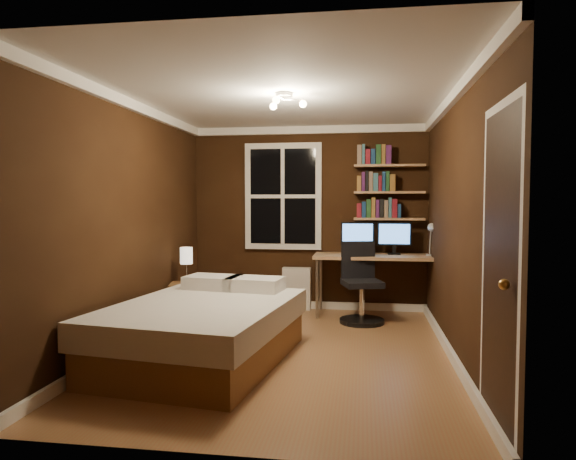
# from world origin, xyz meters

# --- Properties ---
(floor) EXTENTS (4.20, 4.20, 0.00)m
(floor) POSITION_xyz_m (0.00, 0.00, 0.00)
(floor) COLOR #99613D
(floor) RESTS_ON ground
(wall_back) EXTENTS (3.20, 0.04, 2.50)m
(wall_back) POSITION_xyz_m (0.00, 2.10, 1.25)
(wall_back) COLOR black
(wall_back) RESTS_ON ground
(wall_left) EXTENTS (0.04, 4.20, 2.50)m
(wall_left) POSITION_xyz_m (-1.60, 0.00, 1.25)
(wall_left) COLOR black
(wall_left) RESTS_ON ground
(wall_right) EXTENTS (0.04, 4.20, 2.50)m
(wall_right) POSITION_xyz_m (1.60, 0.00, 1.25)
(wall_right) COLOR black
(wall_right) RESTS_ON ground
(ceiling) EXTENTS (3.20, 4.20, 0.02)m
(ceiling) POSITION_xyz_m (0.00, 0.00, 2.50)
(ceiling) COLOR white
(ceiling) RESTS_ON wall_back
(window) EXTENTS (1.06, 0.06, 1.46)m
(window) POSITION_xyz_m (-0.35, 2.06, 1.55)
(window) COLOR white
(window) RESTS_ON wall_back
(door) EXTENTS (0.03, 0.82, 2.05)m
(door) POSITION_xyz_m (1.59, -1.55, 1.02)
(door) COLOR black
(door) RESTS_ON ground
(door_knob) EXTENTS (0.06, 0.06, 0.06)m
(door_knob) POSITION_xyz_m (1.55, -1.85, 1.00)
(door_knob) COLOR gold
(door_knob) RESTS_ON door
(ceiling_fixture) EXTENTS (0.44, 0.44, 0.18)m
(ceiling_fixture) POSITION_xyz_m (0.00, -0.10, 2.40)
(ceiling_fixture) COLOR beige
(ceiling_fixture) RESTS_ON ceiling
(bookshelf_lower) EXTENTS (0.92, 0.22, 0.03)m
(bookshelf_lower) POSITION_xyz_m (1.08, 1.98, 1.25)
(bookshelf_lower) COLOR tan
(bookshelf_lower) RESTS_ON wall_back
(books_row_lower) EXTENTS (0.60, 0.16, 0.23)m
(books_row_lower) POSITION_xyz_m (1.08, 1.98, 1.38)
(books_row_lower) COLOR maroon
(books_row_lower) RESTS_ON bookshelf_lower
(bookshelf_middle) EXTENTS (0.92, 0.22, 0.03)m
(bookshelf_middle) POSITION_xyz_m (1.08, 1.98, 1.60)
(bookshelf_middle) COLOR tan
(bookshelf_middle) RESTS_ON wall_back
(books_row_middle) EXTENTS (0.54, 0.16, 0.23)m
(books_row_middle) POSITION_xyz_m (1.08, 1.98, 1.73)
(books_row_middle) COLOR navy
(books_row_middle) RESTS_ON bookshelf_middle
(bookshelf_upper) EXTENTS (0.92, 0.22, 0.03)m
(bookshelf_upper) POSITION_xyz_m (1.08, 1.98, 1.95)
(bookshelf_upper) COLOR tan
(bookshelf_upper) RESTS_ON wall_back
(books_row_upper) EXTENTS (0.42, 0.16, 0.23)m
(books_row_upper) POSITION_xyz_m (1.08, 1.98, 2.08)
(books_row_upper) COLOR #235327
(books_row_upper) RESTS_ON bookshelf_upper
(bed) EXTENTS (1.72, 2.20, 0.69)m
(bed) POSITION_xyz_m (-0.71, -0.41, 0.29)
(bed) COLOR brown
(bed) RESTS_ON ground
(nightstand) EXTENTS (0.47, 0.47, 0.49)m
(nightstand) POSITION_xyz_m (-1.37, 1.00, 0.25)
(nightstand) COLOR brown
(nightstand) RESTS_ON ground
(bedside_lamp) EXTENTS (0.15, 0.15, 0.44)m
(bedside_lamp) POSITION_xyz_m (-1.37, 1.00, 0.71)
(bedside_lamp) COLOR beige
(bedside_lamp) RESTS_ON nightstand
(radiator) EXTENTS (0.38, 0.13, 0.58)m
(radiator) POSITION_xyz_m (-0.15, 1.99, 0.29)
(radiator) COLOR silver
(radiator) RESTS_ON ground
(desk) EXTENTS (1.67, 0.62, 0.79)m
(desk) POSITION_xyz_m (0.95, 1.77, 0.73)
(desk) COLOR tan
(desk) RESTS_ON ground
(monitor_left) EXTENTS (0.44, 0.12, 0.42)m
(monitor_left) POSITION_xyz_m (0.67, 1.85, 1.00)
(monitor_left) COLOR black
(monitor_left) RESTS_ON desk
(monitor_right) EXTENTS (0.44, 0.12, 0.42)m
(monitor_right) POSITION_xyz_m (1.15, 1.85, 1.00)
(monitor_right) COLOR black
(monitor_right) RESTS_ON desk
(desk_lamp) EXTENTS (0.14, 0.32, 0.44)m
(desk_lamp) POSITION_xyz_m (1.59, 1.68, 1.01)
(desk_lamp) COLOR silver
(desk_lamp) RESTS_ON desk
(office_chair) EXTENTS (0.55, 0.55, 0.98)m
(office_chair) POSITION_xyz_m (0.72, 1.36, 0.37)
(office_chair) COLOR black
(office_chair) RESTS_ON ground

